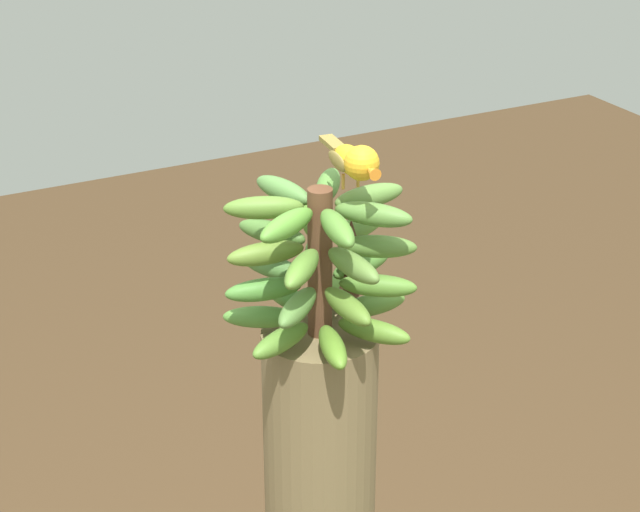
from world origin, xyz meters
The scene contains 2 objects.
banana_bunch centered at (0.00, 0.00, 1.41)m, with size 0.31×0.31×0.25m.
perched_bird centered at (0.04, -0.03, 1.59)m, with size 0.06×0.19×0.08m.
Camera 1 is at (-0.68, -1.35, 2.16)m, focal length 61.43 mm.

